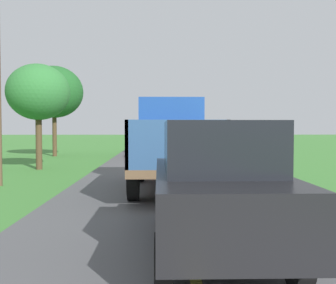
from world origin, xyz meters
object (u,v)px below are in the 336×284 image
banana_truck_far (165,134)px  following_car (215,186)px  banana_truck_near (172,142)px  roadside_tree_mid_right (38,93)px  roadside_tree_near_left (54,92)px

banana_truck_far → following_car: 19.62m
banana_truck_near → following_car: banana_truck_near is taller
roadside_tree_mid_right → following_car: 13.79m
banana_truck_near → roadside_tree_near_left: (-7.28, 13.59, 2.77)m
banana_truck_near → banana_truck_far: same height
banana_truck_near → roadside_tree_near_left: bearing=118.2°
banana_truck_near → following_car: (0.41, -6.53, -0.39)m
banana_truck_near → banana_truck_far: size_ratio=1.00×
roadside_tree_near_left → banana_truck_far: bearing=-3.9°
banana_truck_far → roadside_tree_mid_right: bearing=-127.8°
roadside_tree_near_left → following_car: (7.69, -20.11, -3.16)m
roadside_tree_near_left → roadside_tree_mid_right: (1.45, -8.05, -0.75)m
banana_truck_far → following_car: size_ratio=1.42×
banana_truck_near → roadside_tree_near_left: size_ratio=0.98×
banana_truck_far → roadside_tree_mid_right: (-5.86, -7.55, 2.00)m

